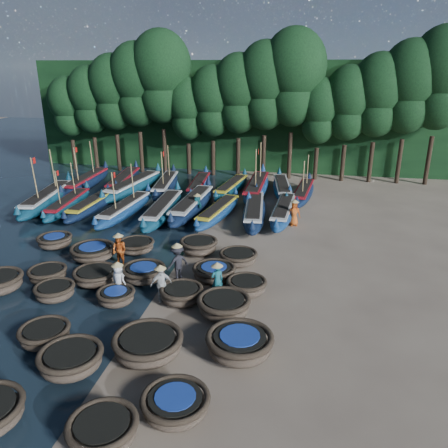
% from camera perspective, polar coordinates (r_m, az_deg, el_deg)
% --- Properties ---
extents(ground, '(120.00, 120.00, 0.00)m').
position_cam_1_polar(ground, '(21.75, -6.71, -6.02)').
color(ground, gray).
rests_on(ground, ground).
extents(foliage_wall, '(40.00, 3.00, 10.00)m').
position_cam_1_polar(foliage_wall, '(42.79, 2.52, 13.91)').
color(foliage_wall, black).
rests_on(foliage_wall, ground).
extents(coracle_3, '(2.15, 2.15, 0.74)m').
position_cam_1_polar(coracle_3, '(13.12, -15.55, -24.52)').
color(coracle_3, brown).
rests_on(coracle_3, ground).
extents(coracle_4, '(2.26, 2.26, 0.66)m').
position_cam_1_polar(coracle_4, '(13.55, -6.35, -22.30)').
color(coracle_4, brown).
rests_on(coracle_4, ground).
extents(coracle_6, '(2.02, 2.02, 0.68)m').
position_cam_1_polar(coracle_6, '(17.42, -22.37, -13.17)').
color(coracle_6, brown).
rests_on(coracle_6, ground).
extents(coracle_7, '(2.57, 2.57, 0.77)m').
position_cam_1_polar(coracle_7, '(15.74, -19.36, -16.35)').
color(coracle_7, brown).
rests_on(coracle_7, ground).
extents(coracle_8, '(2.82, 2.82, 0.84)m').
position_cam_1_polar(coracle_8, '(15.73, -9.90, -15.26)').
color(coracle_8, brown).
rests_on(coracle_8, ground).
extents(coracle_9, '(2.55, 2.55, 0.85)m').
position_cam_1_polar(coracle_9, '(15.54, 2.06, -15.35)').
color(coracle_9, brown).
rests_on(coracle_9, ground).
extents(coracle_11, '(1.83, 1.83, 0.68)m').
position_cam_1_polar(coracle_11, '(20.24, -21.23, -8.19)').
color(coracle_11, brown).
rests_on(coracle_11, ground).
extents(coracle_12, '(1.63, 1.63, 0.65)m').
position_cam_1_polar(coracle_12, '(19.09, -13.92, -9.14)').
color(coracle_12, brown).
rests_on(coracle_12, ground).
extents(coracle_13, '(2.24, 2.24, 0.72)m').
position_cam_1_polar(coracle_13, '(18.74, -5.55, -9.06)').
color(coracle_13, brown).
rests_on(coracle_13, ground).
extents(coracle_14, '(2.44, 2.44, 0.84)m').
position_cam_1_polar(coracle_14, '(17.68, -0.01, -10.62)').
color(coracle_14, brown).
rests_on(coracle_14, ground).
extents(coracle_15, '(1.80, 1.80, 0.69)m').
position_cam_1_polar(coracle_15, '(21.93, -22.04, -6.08)').
color(coracle_15, brown).
rests_on(coracle_15, ground).
extents(coracle_16, '(2.34, 2.34, 0.71)m').
position_cam_1_polar(coracle_16, '(21.02, -16.41, -6.50)').
color(coracle_16, brown).
rests_on(coracle_16, ground).
extents(coracle_17, '(2.49, 2.49, 0.74)m').
position_cam_1_polar(coracle_17, '(20.76, -10.45, -6.25)').
color(coracle_17, brown).
rests_on(coracle_17, ground).
extents(coracle_18, '(2.32, 2.32, 0.71)m').
position_cam_1_polar(coracle_18, '(20.51, -1.30, -6.29)').
color(coracle_18, brown).
rests_on(coracle_18, ground).
extents(coracle_19, '(1.90, 1.90, 0.72)m').
position_cam_1_polar(coracle_19, '(19.30, 2.98, -8.08)').
color(coracle_19, brown).
rests_on(coracle_19, ground).
extents(coracle_20, '(2.29, 2.29, 0.71)m').
position_cam_1_polar(coracle_20, '(25.79, -21.23, -2.06)').
color(coracle_20, brown).
rests_on(coracle_20, ground).
extents(coracle_21, '(2.49, 2.49, 0.76)m').
position_cam_1_polar(coracle_21, '(23.56, -16.74, -3.50)').
color(coracle_21, brown).
rests_on(coracle_21, ground).
extents(coracle_22, '(2.07, 2.07, 0.66)m').
position_cam_1_polar(coracle_22, '(23.94, -11.40, -2.81)').
color(coracle_22, brown).
rests_on(coracle_22, ground).
extents(coracle_23, '(2.41, 2.41, 0.81)m').
position_cam_1_polar(coracle_23, '(23.30, -3.32, -2.83)').
color(coracle_23, brown).
rests_on(coracle_23, ground).
extents(coracle_24, '(2.22, 2.22, 0.68)m').
position_cam_1_polar(coracle_24, '(22.09, 1.89, -4.35)').
color(coracle_24, brown).
rests_on(coracle_24, ground).
extents(long_boat_0, '(3.01, 9.10, 3.91)m').
position_cam_1_polar(long_boat_0, '(33.40, -22.09, 3.07)').
color(long_boat_0, navy).
rests_on(long_boat_0, ground).
extents(long_boat_1, '(2.08, 7.46, 3.18)m').
position_cam_1_polar(long_boat_1, '(32.00, -19.71, 2.46)').
color(long_boat_1, navy).
rests_on(long_boat_1, ground).
extents(long_boat_2, '(1.50, 7.73, 1.36)m').
position_cam_1_polar(long_boat_2, '(31.32, -16.67, 2.46)').
color(long_boat_2, '#0E1E34').
rests_on(long_boat_2, ground).
extents(long_boat_3, '(1.95, 7.92, 3.37)m').
position_cam_1_polar(long_boat_3, '(29.71, -12.79, 1.92)').
color(long_boat_3, navy).
rests_on(long_boat_3, ground).
extents(long_boat_4, '(1.87, 8.59, 1.51)m').
position_cam_1_polar(long_boat_4, '(29.06, -7.99, 1.91)').
color(long_boat_4, navy).
rests_on(long_boat_4, ground).
extents(long_boat_5, '(1.93, 9.04, 1.59)m').
position_cam_1_polar(long_boat_5, '(29.73, -4.18, 2.53)').
color(long_boat_5, '#0E1E34').
rests_on(long_boat_5, ground).
extents(long_boat_6, '(2.48, 7.38, 1.31)m').
position_cam_1_polar(long_boat_6, '(28.57, -0.77, 1.63)').
color(long_boat_6, navy).
rests_on(long_boat_6, ground).
extents(long_boat_7, '(2.16, 8.36, 1.48)m').
position_cam_1_polar(long_boat_7, '(28.47, 3.98, 1.65)').
color(long_boat_7, '#0E1E34').
rests_on(long_boat_7, ground).
extents(long_boat_8, '(1.84, 7.91, 1.39)m').
position_cam_1_polar(long_boat_8, '(28.85, 7.77, 1.69)').
color(long_boat_8, navy).
rests_on(long_boat_8, ground).
extents(long_boat_9, '(1.91, 8.67, 3.69)m').
position_cam_1_polar(long_boat_9, '(37.47, -17.55, 5.27)').
color(long_boat_9, '#0E1E34').
rests_on(long_boat_9, ground).
extents(long_boat_10, '(2.53, 8.53, 1.51)m').
position_cam_1_polar(long_boat_10, '(36.98, -12.94, 5.50)').
color(long_boat_10, '#0E1E34').
rests_on(long_boat_10, ground).
extents(long_boat_11, '(2.76, 9.09, 1.61)m').
position_cam_1_polar(long_boat_11, '(35.07, -11.72, 4.88)').
color(long_boat_11, navy).
rests_on(long_boat_11, ground).
extents(long_boat_12, '(2.50, 8.23, 3.52)m').
position_cam_1_polar(long_boat_12, '(35.19, -7.64, 5.08)').
color(long_boat_12, '#0E1E34').
rests_on(long_boat_12, ground).
extents(long_boat_13, '(1.91, 7.69, 1.36)m').
position_cam_1_polar(long_boat_13, '(35.00, -3.28, 5.07)').
color(long_boat_13, navy).
rests_on(long_boat_13, ground).
extents(long_boat_14, '(2.40, 7.48, 1.33)m').
position_cam_1_polar(long_boat_14, '(34.35, 0.98, 4.80)').
color(long_boat_14, navy).
rests_on(long_boat_14, ground).
extents(long_boat_15, '(1.68, 9.19, 3.90)m').
position_cam_1_polar(long_boat_15, '(34.00, 4.27, 4.78)').
color(long_boat_15, navy).
rests_on(long_boat_15, ground).
extents(long_boat_16, '(2.38, 7.79, 1.38)m').
position_cam_1_polar(long_boat_16, '(34.33, 7.61, 4.65)').
color(long_boat_16, navy).
rests_on(long_boat_16, ground).
extents(long_boat_17, '(2.12, 7.49, 3.20)m').
position_cam_1_polar(long_boat_17, '(33.46, 10.32, 4.06)').
color(long_boat_17, '#0E1E34').
rests_on(long_boat_17, ground).
extents(fisherman_0, '(0.87, 0.72, 1.73)m').
position_cam_1_polar(fisherman_0, '(19.50, -13.62, -6.95)').
color(fisherman_0, silver).
rests_on(fisherman_0, ground).
extents(fisherman_1, '(0.65, 0.58, 1.70)m').
position_cam_1_polar(fisherman_1, '(18.96, -0.90, -7.04)').
color(fisherman_1, '#175963').
rests_on(fisherman_1, ground).
extents(fisherman_2, '(0.95, 0.84, 1.84)m').
position_cam_1_polar(fisherman_2, '(22.39, -13.53, -3.24)').
color(fisherman_2, '#B94D18').
rests_on(fisherman_2, ground).
extents(fisherman_3, '(1.23, 1.26, 1.93)m').
position_cam_1_polar(fisherman_3, '(20.50, -6.10, -4.89)').
color(fisherman_3, black).
rests_on(fisherman_3, ground).
extents(fisherman_4, '(0.98, 0.84, 1.78)m').
position_cam_1_polar(fisherman_4, '(18.78, -8.23, -7.57)').
color(fisherman_4, silver).
rests_on(fisherman_4, ground).
extents(fisherman_5, '(1.27, 1.31, 1.69)m').
position_cam_1_polar(fisherman_5, '(29.02, -3.49, 2.49)').
color(fisherman_5, '#175963').
rests_on(fisherman_5, ground).
extents(fisherman_6, '(0.90, 0.72, 1.80)m').
position_cam_1_polar(fisherman_6, '(27.62, 9.15, 1.51)').
color(fisherman_6, '#B94D18').
rests_on(fisherman_6, ground).
extents(tree_0, '(3.68, 3.68, 8.68)m').
position_cam_1_polar(tree_0, '(44.62, -19.66, 14.32)').
color(tree_0, black).
rests_on(tree_0, ground).
extents(tree_1, '(4.09, 4.09, 9.65)m').
position_cam_1_polar(tree_1, '(43.48, -17.04, 15.37)').
color(tree_1, black).
rests_on(tree_1, ground).
extents(tree_2, '(4.51, 4.51, 10.63)m').
position_cam_1_polar(tree_2, '(42.45, -14.26, 16.44)').
color(tree_2, black).
rests_on(tree_2, ground).
extents(tree_3, '(4.92, 4.92, 11.60)m').
position_cam_1_polar(tree_3, '(41.52, -11.31, 17.53)').
color(tree_3, black).
rests_on(tree_3, ground).
extents(tree_4, '(5.34, 5.34, 12.58)m').
position_cam_1_polar(tree_4, '(40.72, -8.20, 18.61)').
color(tree_4, black).
rests_on(tree_4, ground).
extents(tree_5, '(3.68, 3.68, 8.68)m').
position_cam_1_polar(tree_5, '(40.20, -4.79, 14.86)').
color(tree_5, black).
rests_on(tree_5, ground).
extents(tree_6, '(4.09, 4.09, 9.65)m').
position_cam_1_polar(tree_6, '(39.60, -1.48, 15.83)').
color(tree_6, black).
rests_on(tree_6, ground).
extents(tree_7, '(4.51, 4.51, 10.63)m').
position_cam_1_polar(tree_7, '(39.14, 1.95, 16.77)').
color(tree_7, black).
rests_on(tree_7, ground).
extents(tree_8, '(4.92, 4.92, 11.60)m').
position_cam_1_polar(tree_8, '(38.82, 5.48, 17.66)').
color(tree_8, black).
rests_on(tree_8, ground).
extents(tree_9, '(5.34, 5.34, 12.58)m').
position_cam_1_polar(tree_9, '(38.65, 9.10, 18.51)').
color(tree_9, black).
rests_on(tree_9, ground).
extents(tree_10, '(3.68, 3.68, 8.68)m').
position_cam_1_polar(tree_10, '(38.79, 12.37, 14.31)').
color(tree_10, black).
rests_on(tree_10, ground).
extents(tree_11, '(4.09, 4.09, 9.65)m').
position_cam_1_polar(tree_11, '(38.86, 15.95, 15.03)').
color(tree_11, black).
rests_on(tree_11, ground).
extents(tree_12, '(4.51, 4.51, 10.63)m').
position_cam_1_polar(tree_12, '(39.07, 19.53, 15.69)').
color(tree_12, black).
rests_on(tree_12, ground).
extents(tree_13, '(4.92, 4.92, 11.60)m').
position_cam_1_polar(tree_13, '(39.43, 23.08, 16.28)').
color(tree_13, black).
rests_on(tree_13, ground).
extents(tree_14, '(5.34, 5.34, 12.58)m').
position_cam_1_polar(tree_14, '(39.93, 26.56, 16.80)').
color(tree_14, black).
rests_on(tree_14, ground).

